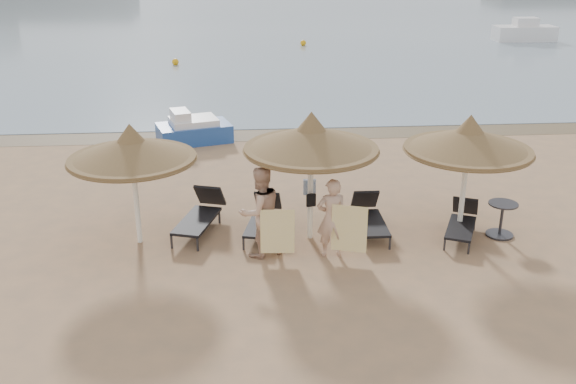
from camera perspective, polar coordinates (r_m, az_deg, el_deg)
name	(u,v)px	position (r m, az deg, el deg)	size (l,w,h in m)	color
ground	(300,255)	(14.30, 1.10, -5.64)	(160.00, 160.00, 0.00)	#A97D55
wet_sand_strip	(275,134)	(23.03, -1.12, 5.17)	(200.00, 1.60, 0.01)	brown
palapa_left	(131,149)	(14.46, -13.74, 3.72)	(2.86, 2.86, 2.83)	white
palapa_center	(311,139)	(14.24, 2.07, 4.75)	(3.06, 3.06, 3.03)	white
palapa_right	(469,140)	(15.05, 15.77, 4.46)	(2.93, 2.93, 2.91)	white
lounger_far_left	(201,213)	(15.49, -7.75, -1.90)	(1.26, 2.17, 0.92)	#2F2F34
lounger_near_left	(264,217)	(15.25, -2.18, -2.26)	(1.01, 1.96, 0.84)	#2F2F34
lounger_near_right	(369,216)	(15.41, 7.25, -2.15)	(0.64, 1.90, 0.85)	#2F2F34
lounger_far_right	(462,221)	(15.62, 15.21, -2.53)	(1.26, 1.84, 0.79)	#2F2F34
side_table	(501,220)	(15.85, 18.42, -2.41)	(0.68, 0.68, 0.83)	#2F2F34
person_left	(260,205)	(13.84, -2.49, -1.15)	(1.10, 0.71, 2.39)	tan
person_right	(332,212)	(13.88, 3.92, -1.77)	(0.96, 0.63, 2.09)	tan
towel_left	(277,232)	(13.73, -0.95, -3.55)	(0.73, 0.06, 1.03)	yellow
towel_right	(349,229)	(13.84, 5.47, -3.28)	(0.74, 0.25, 1.08)	yellow
bag_patterned	(310,187)	(14.81, 1.93, 0.44)	(0.29, 0.11, 0.36)	silver
bag_dark	(311,200)	(14.57, 2.07, -0.73)	(0.22, 0.10, 0.30)	black
pedal_boat	(193,130)	(22.32, -8.44, 5.51)	(2.73, 2.05, 1.13)	#234C9E
buoy_left	(175,62)	(36.37, -9.98, 11.32)	(0.37, 0.37, 0.37)	#FCAB0E
buoy_mid	(303,43)	(42.49, 1.36, 13.11)	(0.37, 0.37, 0.37)	#FCAB0E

